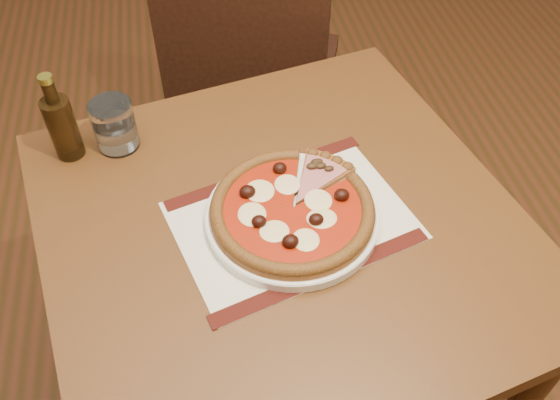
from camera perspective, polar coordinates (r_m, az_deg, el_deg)
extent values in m
cube|color=#5B2D1A|center=(2.03, -19.37, -5.15)|extent=(5.00, 6.00, 0.02)
cube|color=brown|center=(1.03, 0.20, -2.67)|extent=(0.95, 0.95, 0.04)
cylinder|color=brown|center=(1.52, -17.52, -5.99)|extent=(0.05, 0.05, 0.71)
cylinder|color=brown|center=(1.63, 6.80, 1.44)|extent=(0.05, 0.05, 0.71)
cube|color=black|center=(1.84, -2.09, 12.07)|extent=(0.57, 0.57, 0.04)
cylinder|color=black|center=(2.11, 4.21, 9.30)|extent=(0.04, 0.04, 0.43)
cylinder|color=black|center=(2.16, -5.91, 10.35)|extent=(0.04, 0.04, 0.43)
cylinder|color=black|center=(1.83, 2.75, 2.01)|extent=(0.04, 0.04, 0.43)
cylinder|color=black|center=(1.89, -8.64, 3.40)|extent=(0.04, 0.04, 0.43)
cube|color=black|center=(1.54, -3.87, 15.36)|extent=(0.43, 0.19, 0.46)
cube|color=beige|center=(1.02, 1.17, -1.97)|extent=(0.45, 0.37, 0.00)
cylinder|color=white|center=(1.01, 1.18, -1.61)|extent=(0.30, 0.30, 0.02)
cylinder|color=brown|center=(1.00, 1.19, -1.05)|extent=(0.28, 0.28, 0.01)
torus|color=brown|center=(0.99, 1.20, -0.82)|extent=(0.28, 0.28, 0.02)
cylinder|color=#9E1407|center=(0.99, 1.20, -0.78)|extent=(0.23, 0.23, 0.00)
ellipsoid|color=beige|center=(1.02, 0.75, 1.47)|extent=(0.05, 0.04, 0.01)
ellipsoid|color=beige|center=(1.02, -2.54, 1.29)|extent=(0.05, 0.04, 0.01)
ellipsoid|color=beige|center=(0.98, -1.64, -1.09)|extent=(0.05, 0.04, 0.01)
ellipsoid|color=beige|center=(0.94, -1.20, -3.75)|extent=(0.05, 0.04, 0.01)
ellipsoid|color=beige|center=(0.96, 2.10, -2.76)|extent=(0.05, 0.04, 0.01)
ellipsoid|color=beige|center=(0.97, 5.47, -2.19)|extent=(0.05, 0.04, 0.01)
ellipsoid|color=beige|center=(1.00, 3.86, 0.14)|extent=(0.05, 0.04, 0.01)
ellipsoid|color=black|center=(1.02, 0.38, 2.30)|extent=(0.03, 0.02, 0.02)
ellipsoid|color=black|center=(1.00, -3.58, 1.30)|extent=(0.03, 0.02, 0.02)
ellipsoid|color=black|center=(0.96, -1.79, -1.57)|extent=(0.03, 0.02, 0.02)
ellipsoid|color=black|center=(0.92, 0.98, -4.30)|extent=(0.03, 0.02, 0.02)
ellipsoid|color=black|center=(0.96, 4.05, -1.82)|extent=(0.03, 0.02, 0.02)
ellipsoid|color=black|center=(1.00, 6.16, 0.89)|extent=(0.03, 0.02, 0.02)
ellipsoid|color=#342113|center=(1.02, 3.43, 1.40)|extent=(0.02, 0.01, 0.01)
ellipsoid|color=#342113|center=(1.05, 4.52, 2.76)|extent=(0.02, 0.01, 0.01)
ellipsoid|color=#342113|center=(1.02, 3.02, 1.62)|extent=(0.02, 0.01, 0.01)
ellipsoid|color=#342113|center=(1.05, 3.76, 3.10)|extent=(0.02, 0.01, 0.01)
ellipsoid|color=#342113|center=(1.03, 2.58, 1.79)|extent=(0.02, 0.01, 0.01)
ellipsoid|color=#342113|center=(1.06, 2.95, 3.34)|extent=(0.02, 0.01, 0.01)
cylinder|color=white|center=(1.16, -15.65, 6.95)|extent=(0.10, 0.10, 0.10)
cylinder|color=#33200C|center=(1.16, -20.15, 6.49)|extent=(0.05, 0.05, 0.12)
cylinder|color=#33200C|center=(1.11, -21.20, 9.50)|extent=(0.02, 0.02, 0.05)
cylinder|color=olive|center=(1.10, -21.65, 10.77)|extent=(0.02, 0.02, 0.01)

